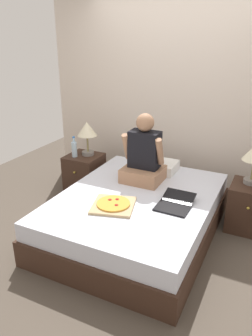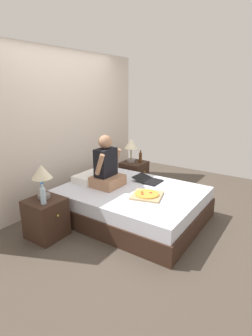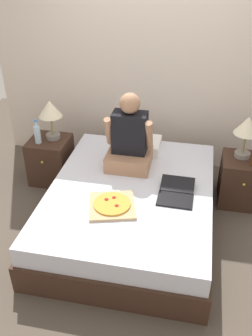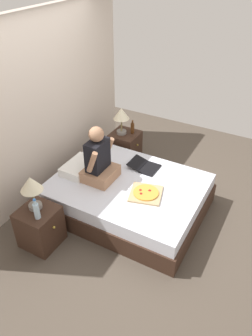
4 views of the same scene
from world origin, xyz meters
The scene contains 13 objects.
ground_plane centered at (0.00, 0.00, 0.00)m, with size 5.79×5.79×0.00m, color #4C4238.
wall_back centered at (0.00, 1.38, 1.25)m, with size 3.79×0.12×2.50m, color beige.
bed centered at (0.00, 0.00, 0.23)m, with size 1.57×2.04×0.46m.
nightstand_left centered at (-1.08, 0.64, 0.26)m, with size 0.44×0.47×0.53m.
lamp_on_left_nightstand centered at (-1.04, 0.69, 0.85)m, with size 0.26×0.26×0.45m.
water_bottle centered at (-1.16, 0.55, 0.64)m, with size 0.07×0.07×0.28m.
nightstand_right centered at (1.08, 0.64, 0.26)m, with size 0.44×0.47×0.53m.
lamp_on_right_nightstand centered at (1.05, 0.69, 0.85)m, with size 0.26×0.26×0.45m.
beer_bottle centered at (1.15, 0.54, 0.62)m, with size 0.06×0.06×0.23m.
pillow centered at (-0.08, 0.74, 0.52)m, with size 0.52×0.34×0.12m, color white.
person_seated centered at (-0.09, 0.39, 0.75)m, with size 0.47×0.40×0.78m.
laptop centered at (0.43, -0.06, 0.48)m, with size 0.32×0.42×0.07m.
pizza_box centered at (-0.11, -0.32, 0.48)m, with size 0.49×0.49×0.05m.
Camera 2 is at (-3.04, -1.95, 1.90)m, focal length 28.00 mm.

